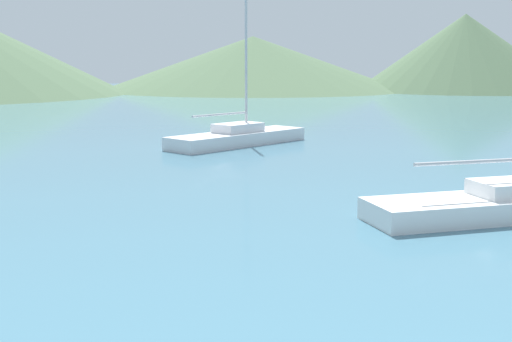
# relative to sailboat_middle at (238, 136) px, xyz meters

# --- Properties ---
(sailboat_middle) EXTENTS (7.62, 5.07, 7.14)m
(sailboat_middle) POSITION_rel_sailboat_middle_xyz_m (0.00, 0.00, 0.00)
(sailboat_middle) COLOR silver
(sailboat_middle) RESTS_ON ground_plane
(hill_east) EXTENTS (42.63, 42.63, 7.46)m
(hill_east) POSITION_rel_sailboat_middle_xyz_m (22.15, 57.44, 3.33)
(hill_east) COLOR #4C6647
(hill_east) RESTS_ON ground_plane
(hill_far_east) EXTENTS (29.07, 29.07, 10.32)m
(hill_far_east) POSITION_rel_sailboat_middle_xyz_m (48.07, 44.62, 4.76)
(hill_far_east) COLOR #4C6647
(hill_far_east) RESTS_ON ground_plane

